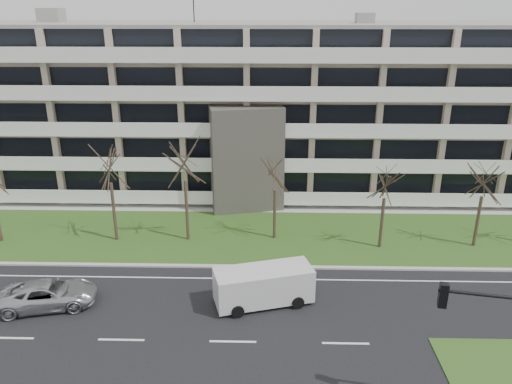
{
  "coord_description": "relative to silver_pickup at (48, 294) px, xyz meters",
  "views": [
    {
      "loc": [
        1.79,
        -21.98,
        16.91
      ],
      "look_at": [
        0.99,
        10.0,
        4.76
      ],
      "focal_mm": 35.0,
      "sensor_mm": 36.0,
      "label": 1
    }
  ],
  "objects": [
    {
      "name": "sidewalk",
      "position": [
        11.16,
        15.39,
        -0.73
      ],
      "size": [
        90.0,
        2.0,
        0.08
      ],
      "primitive_type": "cube",
      "color": "#B2B2AD",
      "rests_on": "ground"
    },
    {
      "name": "curb",
      "position": [
        11.16,
        4.89,
        -0.71
      ],
      "size": [
        90.0,
        0.35,
        0.12
      ],
      "primitive_type": "cube",
      "color": "#B2B2AD",
      "rests_on": "ground"
    },
    {
      "name": "silver_pickup",
      "position": [
        0.0,
        0.0,
        0.0
      ],
      "size": [
        5.99,
        3.72,
        1.55
      ],
      "primitive_type": "imported",
      "rotation": [
        0.0,
        0.0,
        1.79
      ],
      "color": "#B7BBBF",
      "rests_on": "ground"
    },
    {
      "name": "tree_4",
      "position": [
        13.49,
        9.5,
        4.67
      ],
      "size": [
        3.5,
        3.5,
        7.01
      ],
      "color": "#382B21",
      "rests_on": "ground"
    },
    {
      "name": "blue_sedan",
      "position": [
        13.88,
        1.95,
        -0.13
      ],
      "size": [
        3.92,
        1.41,
        1.29
      ],
      "primitive_type": "imported",
      "rotation": [
        0.0,
        0.0,
        1.56
      ],
      "color": "#75A9CC",
      "rests_on": "ground"
    },
    {
      "name": "tree_6",
      "position": [
        28.28,
        8.51,
        4.71
      ],
      "size": [
        3.53,
        3.53,
        7.06
      ],
      "color": "#382B21",
      "rests_on": "ground"
    },
    {
      "name": "grass_verge",
      "position": [
        11.16,
        9.89,
        -0.74
      ],
      "size": [
        90.0,
        10.0,
        0.06
      ],
      "primitive_type": "cube",
      "color": "#304F1A",
      "rests_on": "ground"
    },
    {
      "name": "tree_3",
      "position": [
        6.92,
        9.05,
        5.84
      ],
      "size": [
        4.25,
        4.25,
        8.5
      ],
      "color": "#382B21",
      "rests_on": "ground"
    },
    {
      "name": "lane_edge_line",
      "position": [
        11.16,
        3.39,
        -0.77
      ],
      "size": [
        90.0,
        0.12,
        0.01
      ],
      "primitive_type": "cube",
      "color": "white",
      "rests_on": "ground"
    },
    {
      "name": "tree_5",
      "position": [
        21.26,
        8.15,
        4.63
      ],
      "size": [
        3.48,
        3.48,
        6.95
      ],
      "color": "#382B21",
      "rests_on": "ground"
    },
    {
      "name": "white_van",
      "position": [
        12.83,
        0.67,
        0.57
      ],
      "size": [
        6.15,
        3.64,
        2.25
      ],
      "rotation": [
        0.0,
        0.0,
        0.28
      ],
      "color": "silver",
      "rests_on": "ground"
    },
    {
      "name": "apartment_building",
      "position": [
        11.16,
        22.21,
        6.84
      ],
      "size": [
        60.5,
        15.1,
        18.75
      ],
      "color": "tan",
      "rests_on": "ground"
    },
    {
      "name": "tree_2",
      "position": [
        1.5,
        8.86,
        5.66
      ],
      "size": [
        4.14,
        4.14,
        8.27
      ],
      "color": "#382B21",
      "rests_on": "ground"
    },
    {
      "name": "ground",
      "position": [
        11.16,
        -3.11,
        -0.77
      ],
      "size": [
        160.0,
        160.0,
        0.0
      ],
      "primitive_type": "plane",
      "color": "black",
      "rests_on": "ground"
    }
  ]
}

